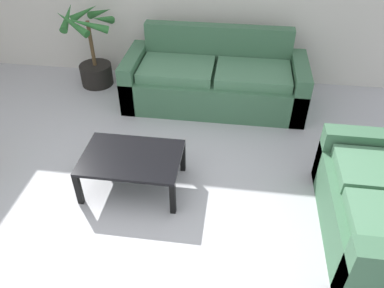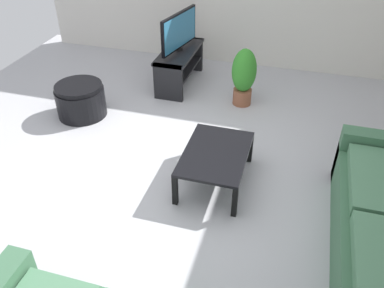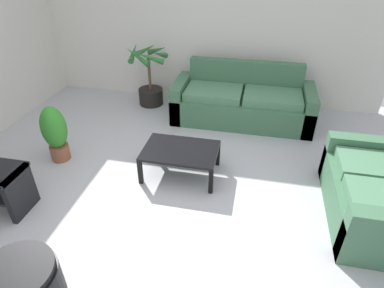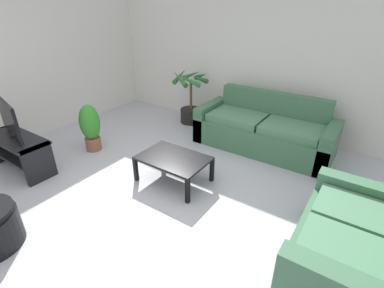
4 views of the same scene
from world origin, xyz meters
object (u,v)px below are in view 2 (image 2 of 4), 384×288
at_px(tv_stand, 180,62).
at_px(ottoman, 81,100).
at_px(coffee_table, 216,156).
at_px(tv, 179,31).
at_px(potted_plant_small, 244,75).

relative_size(tv_stand, ottoman, 1.75).
relative_size(tv_stand, coffee_table, 1.19).
bearing_deg(tv_stand, tv, 77.60).
relative_size(tv_stand, potted_plant_small, 1.39).
bearing_deg(ottoman, tv_stand, 141.69).
xyz_separation_m(coffee_table, potted_plant_small, (-1.70, -0.03, 0.10)).
relative_size(tv, ottoman, 1.39).
distance_m(coffee_table, potted_plant_small, 1.70).
xyz_separation_m(tv_stand, tv, (0.00, 0.00, 0.47)).
xyz_separation_m(tv_stand, coffee_table, (2.04, 1.03, -0.01)).
distance_m(tv_stand, coffee_table, 2.29).
bearing_deg(tv_stand, potted_plant_small, 71.09).
height_order(coffee_table, ottoman, ottoman).
bearing_deg(potted_plant_small, coffee_table, 0.88).
xyz_separation_m(tv_stand, potted_plant_small, (0.34, 1.00, 0.08)).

